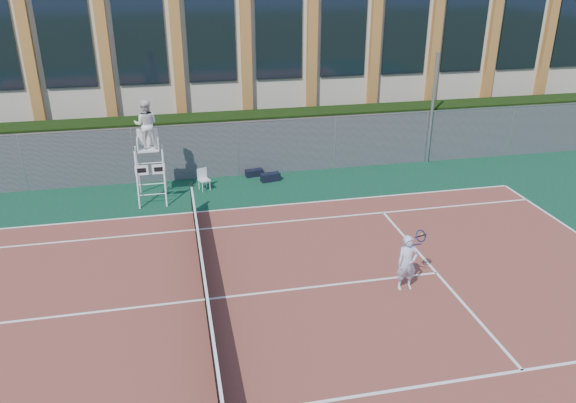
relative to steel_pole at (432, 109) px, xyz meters
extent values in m
plane|color=#233814|center=(-10.11, -8.70, -2.32)|extent=(120.00, 120.00, 0.00)
cube|color=#0C361E|center=(-10.11, -7.70, -2.32)|extent=(36.00, 20.00, 0.01)
cube|color=brown|center=(-10.11, -8.70, -2.30)|extent=(23.77, 10.97, 0.02)
cylinder|color=black|center=(-10.11, -3.10, -1.77)|extent=(0.10, 0.10, 1.10)
cube|color=black|center=(-10.11, -8.70, -1.86)|extent=(0.03, 11.00, 0.86)
cube|color=white|center=(-10.11, -8.70, -1.41)|extent=(0.06, 11.20, 0.07)
cube|color=black|center=(-10.11, 1.30, -1.22)|extent=(40.00, 1.40, 2.20)
cube|color=beige|center=(-10.11, 9.30, 1.68)|extent=(44.00, 10.00, 8.00)
cylinder|color=#9EA0A5|center=(0.00, 0.00, 0.00)|extent=(0.12, 0.12, 4.64)
cylinder|color=white|center=(-11.93, -2.22, -1.35)|extent=(0.06, 0.56, 2.02)
cylinder|color=white|center=(-11.00, -2.22, -1.35)|extent=(0.06, 0.56, 2.02)
cylinder|color=white|center=(-11.93, -1.18, -1.35)|extent=(0.06, 0.56, 2.02)
cylinder|color=white|center=(-11.00, -1.18, -1.35)|extent=(0.06, 0.56, 2.02)
cube|color=white|center=(-11.47, -1.70, -0.40)|extent=(0.72, 0.62, 0.06)
cube|color=white|center=(-11.47, -1.41, -0.04)|extent=(0.72, 0.05, 0.62)
cube|color=white|center=(-11.76, -2.11, -1.02)|extent=(0.45, 0.03, 0.35)
cube|color=white|center=(-11.18, -2.11, -1.02)|extent=(0.45, 0.03, 0.35)
imported|color=white|center=(-11.47, -1.65, 0.48)|extent=(0.91, 0.75, 1.71)
cube|color=silver|center=(-9.58, -1.19, -1.91)|extent=(0.49, 0.49, 0.04)
cube|color=silver|center=(-9.64, -1.03, -1.70)|extent=(0.37, 0.17, 0.41)
cylinder|color=silver|center=(-9.67, -1.39, -2.12)|extent=(0.03, 0.03, 0.38)
cylinder|color=silver|center=(-9.38, -1.28, -2.12)|extent=(0.03, 0.03, 0.38)
cylinder|color=silver|center=(-9.78, -1.10, -2.12)|extent=(0.03, 0.03, 0.38)
cylinder|color=silver|center=(-9.49, -0.99, -2.12)|extent=(0.03, 0.03, 0.38)
cube|color=black|center=(-6.98, -0.79, -2.15)|extent=(0.80, 0.44, 0.32)
cube|color=black|center=(-7.52, -0.12, -2.17)|extent=(0.73, 0.42, 0.27)
imported|color=silver|center=(-4.89, -9.25, -1.53)|extent=(0.56, 0.37, 1.53)
torus|color=#151950|center=(-4.48, -9.04, -0.88)|extent=(0.38, 0.30, 0.30)
sphere|color=#CCE533|center=(-4.38, -8.86, -0.93)|extent=(0.07, 0.07, 0.07)
camera|label=1|loc=(-10.56, -21.06, 5.76)|focal=35.00mm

